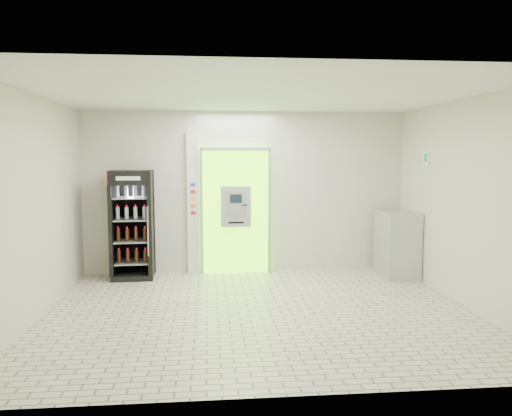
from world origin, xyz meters
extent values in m
plane|color=#BFB19E|center=(0.00, 0.00, 0.00)|extent=(6.00, 6.00, 0.00)
plane|color=beige|center=(0.00, 2.50, 1.50)|extent=(6.00, 0.00, 6.00)
plane|color=beige|center=(0.00, -2.50, 1.50)|extent=(6.00, 0.00, 6.00)
plane|color=beige|center=(-3.00, 0.00, 1.50)|extent=(0.00, 5.00, 5.00)
plane|color=beige|center=(3.00, 0.00, 1.50)|extent=(0.00, 5.00, 5.00)
plane|color=white|center=(0.00, 0.00, 3.00)|extent=(6.00, 6.00, 0.00)
cube|color=#68F009|center=(-0.20, 2.43, 1.15)|extent=(1.20, 0.12, 2.30)
cube|color=gray|center=(-0.20, 2.36, 2.30)|extent=(1.28, 0.04, 0.06)
cube|color=gray|center=(-0.83, 2.36, 1.15)|extent=(0.04, 0.04, 2.30)
cube|color=gray|center=(0.43, 2.36, 1.15)|extent=(0.04, 0.04, 2.30)
cube|color=black|center=(-0.10, 2.38, 0.50)|extent=(0.62, 0.01, 0.67)
cube|color=black|center=(-0.54, 2.38, 1.98)|extent=(0.22, 0.01, 0.18)
cube|color=#A8ABB0|center=(-0.20, 2.32, 1.25)|extent=(0.55, 0.12, 0.75)
cube|color=black|center=(-0.20, 2.25, 1.40)|extent=(0.22, 0.01, 0.16)
cube|color=gray|center=(-0.20, 2.25, 1.12)|extent=(0.16, 0.01, 0.12)
cube|color=black|center=(-0.04, 2.25, 1.28)|extent=(0.09, 0.01, 0.02)
cube|color=black|center=(-0.20, 2.25, 0.96)|extent=(0.28, 0.01, 0.03)
cube|color=silver|center=(-0.98, 2.45, 1.30)|extent=(0.22, 0.10, 2.60)
cube|color=#193FB2|center=(-0.98, 2.40, 1.65)|extent=(0.09, 0.01, 0.06)
cube|color=red|center=(-0.98, 2.40, 1.52)|extent=(0.09, 0.01, 0.06)
cube|color=yellow|center=(-0.98, 2.40, 1.39)|extent=(0.09, 0.01, 0.06)
cube|color=orange|center=(-0.98, 2.40, 1.26)|extent=(0.09, 0.01, 0.06)
cube|color=red|center=(-0.98, 2.40, 1.13)|extent=(0.09, 0.01, 0.06)
cube|color=black|center=(-2.05, 2.16, 0.96)|extent=(0.75, 0.69, 1.92)
cube|color=black|center=(-2.05, 2.47, 0.96)|extent=(0.72, 0.08, 1.92)
cube|color=#B40917|center=(-2.05, 1.84, 1.80)|extent=(0.71, 0.04, 0.23)
cube|color=white|center=(-2.05, 1.83, 1.80)|extent=(0.40, 0.02, 0.07)
cube|color=black|center=(-2.05, 2.16, 0.05)|extent=(0.75, 0.69, 0.10)
cylinder|color=gray|center=(-1.74, 1.82, 0.88)|extent=(0.03, 0.03, 0.86)
cube|color=gray|center=(-2.05, 2.16, 0.29)|extent=(0.63, 0.59, 0.02)
cube|color=gray|center=(-2.05, 2.16, 0.67)|extent=(0.63, 0.59, 0.02)
cube|color=gray|center=(-2.05, 2.16, 1.06)|extent=(0.63, 0.59, 0.02)
cube|color=gray|center=(-2.05, 2.16, 1.44)|extent=(0.63, 0.59, 0.02)
cube|color=#A8ABB0|center=(2.70, 1.84, 0.59)|extent=(0.61, 0.89, 1.17)
cube|color=gray|center=(2.40, 1.84, 0.65)|extent=(0.02, 0.86, 0.01)
cube|color=white|center=(2.99, 1.40, 2.12)|extent=(0.02, 0.22, 0.26)
cube|color=#0C8C41|center=(2.98, 1.40, 2.15)|extent=(0.00, 0.14, 0.14)
camera|label=1|loc=(-0.69, -6.77, 2.18)|focal=35.00mm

